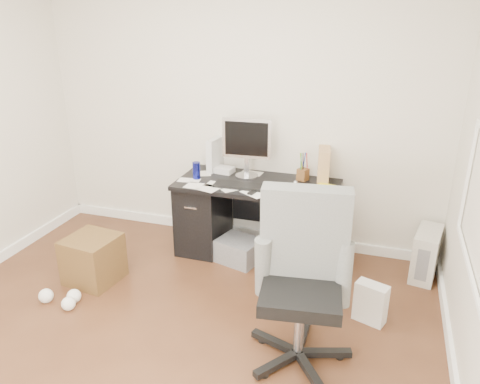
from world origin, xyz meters
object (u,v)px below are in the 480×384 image
object	(u,v)px
desk	(257,217)
pc_tower	(426,254)
office_chair	(301,284)
keyboard	(240,186)
wicker_basket	(93,259)
lcd_monitor	(247,148)

from	to	relation	value
desk	pc_tower	size ratio (longest dim) A/B	3.37
office_chair	keyboard	bearing A→B (deg)	116.50
desk	pc_tower	bearing A→B (deg)	2.79
keyboard	office_chair	bearing A→B (deg)	-56.99
keyboard	pc_tower	xyz separation A→B (m)	(1.67, 0.24, -0.54)
pc_tower	keyboard	bearing A→B (deg)	-161.36
keyboard	wicker_basket	world-z (taller)	keyboard
desk	keyboard	world-z (taller)	keyboard
lcd_monitor	pc_tower	bearing A→B (deg)	-5.52
desk	lcd_monitor	xyz separation A→B (m)	(-0.14, 0.11, 0.64)
desk	lcd_monitor	world-z (taller)	lcd_monitor
desk	keyboard	size ratio (longest dim) A/B	3.22
lcd_monitor	keyboard	bearing A→B (deg)	-90.41
desk	wicker_basket	bearing A→B (deg)	-144.20
desk	pc_tower	distance (m)	1.56
desk	pc_tower	world-z (taller)	desk
pc_tower	wicker_basket	bearing A→B (deg)	-150.29
lcd_monitor	office_chair	size ratio (longest dim) A/B	0.49
wicker_basket	office_chair	bearing A→B (deg)	-13.03
desk	office_chair	xyz separation A→B (m)	(0.68, -1.34, 0.20)
pc_tower	lcd_monitor	bearing A→B (deg)	-170.78
desk	wicker_basket	xyz separation A→B (m)	(-1.24, -0.90, -0.19)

